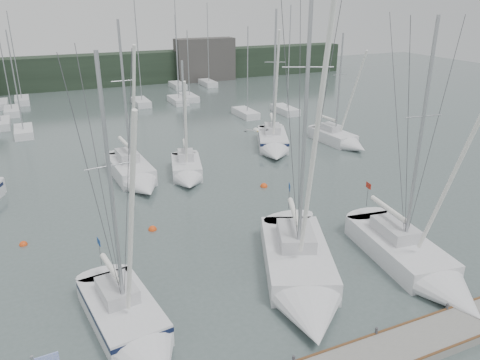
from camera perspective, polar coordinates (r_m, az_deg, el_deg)
name	(u,v)px	position (r m, az deg, el deg)	size (l,w,h in m)	color
ground	(287,300)	(23.31, 5.70, -14.36)	(160.00, 160.00, 0.00)	#4D5E5C
far_treeline	(94,71)	(79.58, -17.35, 12.60)	(90.00, 4.00, 5.00)	black
far_building_right	(205,60)	(81.72, -4.29, 14.41)	(10.00, 3.00, 7.00)	#3F3C3A
mast_forest	(70,111)	(61.58, -20.03, 7.96)	(45.64, 26.36, 14.86)	silver
sailboat_near_left	(134,330)	(21.12, -12.85, -17.41)	(3.60, 8.15, 12.77)	silver
sailboat_near_center	(303,281)	(23.65, 7.65, -12.13)	(7.02, 10.74, 18.14)	silver
sailboat_near_right	(422,268)	(26.28, 21.27, -9.95)	(4.18, 10.22, 13.86)	silver
sailboat_mid_b	(136,176)	(37.16, -12.61, 0.51)	(3.11, 8.55, 12.92)	silver
sailboat_mid_c	(187,173)	(37.31, -6.44, 0.89)	(3.81, 6.67, 9.85)	silver
sailboat_mid_d	(274,144)	(44.16, 4.12, 4.38)	(5.89, 8.88, 13.42)	silver
sailboat_mid_e	(342,140)	(46.63, 12.30, 4.75)	(2.79, 7.25, 11.18)	silver
buoy_a	(153,230)	(29.88, -10.62, -5.98)	(0.53, 0.53, 0.53)	#E04713
buoy_b	(264,187)	(35.84, 2.92, -0.81)	(0.56, 0.56, 0.56)	#E04713
buoy_c	(23,245)	(30.49, -24.89, -7.19)	(0.47, 0.47, 0.47)	#E04713
seagull	(256,130)	(19.51, 2.00, 6.11)	(0.95, 0.44, 0.19)	white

